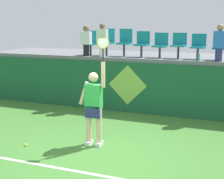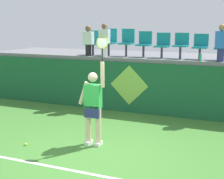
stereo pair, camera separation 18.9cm
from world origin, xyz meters
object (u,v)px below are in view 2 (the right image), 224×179
Objects in this scene: water_bottle at (201,57)px; stadium_chair_1 at (110,40)px; stadium_chair_6 at (200,45)px; spectator_0 at (221,42)px; spectator_2 at (88,40)px; stadium_chair_2 at (127,41)px; stadium_chair_0 at (94,42)px; stadium_chair_5 at (181,44)px; stadium_chair_4 at (163,44)px; stadium_chair_7 at (223,45)px; tennis_player at (93,104)px; tennis_ball at (26,144)px; stadium_chair_3 at (144,43)px; spectator_1 at (104,39)px.

stadium_chair_1 is at bearing 170.15° from water_bottle.
stadium_chair_6 is (3.02, -0.01, -0.08)m from stadium_chair_1.
spectator_0 is (0.54, 0.12, 0.44)m from water_bottle.
stadium_chair_2 is at bearing 19.00° from spectator_2.
stadium_chair_0 reaches higher than stadium_chair_6.
spectator_2 is at bearing -172.22° from stadium_chair_5.
stadium_chair_2 is 1.21m from stadium_chair_4.
stadium_chair_2 reaches higher than stadium_chair_7.
stadium_chair_7 is 4.27m from spectator_2.
stadium_chair_4 is 2.46m from spectator_2.
stadium_chair_0 is 4.27m from spectator_0.
spectator_2 is at bearing 118.37° from tennis_player.
stadium_chair_5 is at bearing -179.84° from stadium_chair_6.
stadium_chair_0 is at bearing 94.84° from tennis_ball.
tennis_ball is (-1.44, -0.69, -0.94)m from tennis_player.
tennis_player is 2.53× the size of spectator_2.
stadium_chair_3 is 2.43m from stadium_chair_7.
spectator_0 is (0.64, -0.41, 0.12)m from stadium_chair_6.
stadium_chair_7 is at bearing -0.00° from stadium_chair_1.
tennis_player is 2.83× the size of stadium_chair_1.
stadium_chair_2 reaches higher than stadium_chair_5.
tennis_player is 3.13× the size of stadium_chair_7.
stadium_chair_0 is at bearing 179.93° from stadium_chair_6.
spectator_1 is (-3.12, 0.11, 0.45)m from water_bottle.
stadium_chair_0 is (-1.82, 3.78, 1.20)m from tennis_player.
water_bottle is at bearing -12.27° from stadium_chair_2.
stadium_chair_6 is (1.79, 3.78, 1.17)m from tennis_player.
stadium_chair_3 is 1.07× the size of stadium_chair_6.
stadium_chair_3 is at bearing 19.25° from spectator_1.
spectator_1 is at bearing -173.26° from stadium_chair_7.
stadium_chair_7 is at bearing 57.26° from tennis_player.
tennis_player is 2.39× the size of spectator_0.
stadium_chair_5 is 0.74× the size of spectator_0.
stadium_chair_5 is at bearing -0.36° from stadium_chair_4.
stadium_chair_2 is 1.29m from spectator_2.
stadium_chair_3 is at bearing 72.13° from tennis_ball.
stadium_chair_6 is (1.18, -0.00, -0.01)m from stadium_chair_4.
tennis_ball is 0.08× the size of stadium_chair_7.
stadium_chair_1 reaches higher than stadium_chair_5.
spectator_0 is (4.25, -0.42, 0.10)m from stadium_chair_0.
water_bottle is at bearing -167.58° from spectator_0.
tennis_player is 1.85m from tennis_ball.
stadium_chair_4 is at bearing 9.73° from spectator_2.
stadium_chair_0 is at bearing -179.98° from stadium_chair_7.
tennis_player reaches higher than stadium_chair_6.
stadium_chair_7 is (3.66, -0.00, -0.07)m from stadium_chair_1.
tennis_player is 3.22× the size of stadium_chair_5.
tennis_ball is at bearing -125.87° from stadium_chair_6.
spectator_1 reaches higher than stadium_chair_2.
spectator_1 reaches higher than spectator_2.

